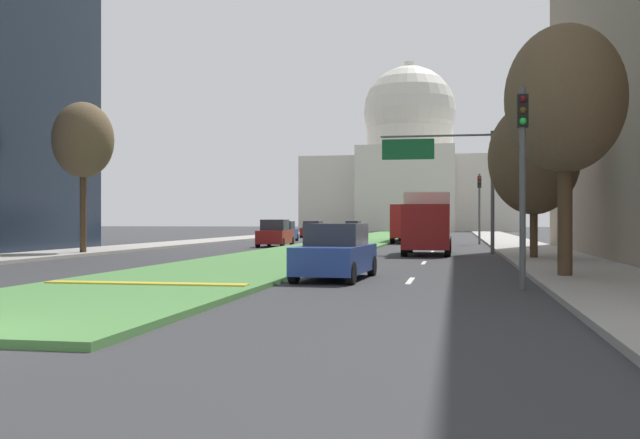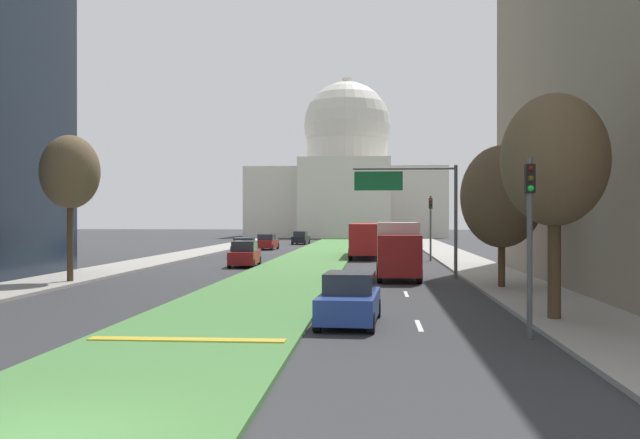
# 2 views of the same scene
# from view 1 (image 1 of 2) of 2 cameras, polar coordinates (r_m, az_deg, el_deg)

# --- Properties ---
(ground_plane) EXTENTS (260.00, 260.00, 0.00)m
(ground_plane) POSITION_cam_1_polar(r_m,az_deg,el_deg) (67.97, 3.90, -1.55)
(ground_plane) COLOR #333335
(grass_median) EXTENTS (6.04, 105.01, 0.14)m
(grass_median) POSITION_cam_1_polar(r_m,az_deg,el_deg) (62.18, 3.28, -1.63)
(grass_median) COLOR #4C8442
(grass_median) RESTS_ON ground_plane
(median_curb_nose) EXTENTS (5.43, 0.50, 0.04)m
(median_curb_nose) POSITION_cam_1_polar(r_m,az_deg,el_deg) (19.45, -13.41, -4.85)
(median_curb_nose) COLOR gold
(median_curb_nose) RESTS_ON grass_median
(lane_dashes_right) EXTENTS (0.16, 55.99, 0.01)m
(lane_dashes_right) POSITION_cam_1_polar(r_m,az_deg,el_deg) (46.12, 8.89, -2.26)
(lane_dashes_right) COLOR silver
(lane_dashes_right) RESTS_ON ground_plane
(sidewalk_left) EXTENTS (4.00, 105.01, 0.15)m
(sidewalk_left) POSITION_cam_1_polar(r_m,az_deg,el_deg) (59.30, -9.09, -1.70)
(sidewalk_left) COLOR #9E9991
(sidewalk_left) RESTS_ON ground_plane
(sidewalk_right) EXTENTS (4.00, 105.01, 0.15)m
(sidewalk_right) POSITION_cam_1_polar(r_m,az_deg,el_deg) (56.01, 14.83, -1.80)
(sidewalk_right) COLOR #9E9991
(sidewalk_right) RESTS_ON ground_plane
(capitol_building) EXTENTS (34.84, 22.57, 28.82)m
(capitol_building) POSITION_cam_1_polar(r_m,az_deg,el_deg) (125.73, 6.95, 4.10)
(capitol_building) COLOR beige
(capitol_building) RESTS_ON ground_plane
(traffic_light_near_right) EXTENTS (0.28, 0.35, 5.20)m
(traffic_light_near_right) POSITION_cam_1_polar(r_m,az_deg,el_deg) (19.61, 15.47, 4.42)
(traffic_light_near_right) COLOR #515456
(traffic_light_near_right) RESTS_ON ground_plane
(traffic_light_far_right) EXTENTS (0.28, 0.35, 5.20)m
(traffic_light_far_right) POSITION_cam_1_polar(r_m,az_deg,el_deg) (55.33, 12.29, 1.54)
(traffic_light_far_right) COLOR #515456
(traffic_light_far_right) RESTS_ON ground_plane
(overhead_guide_sign) EXTENTS (6.01, 0.20, 6.50)m
(overhead_guide_sign) POSITION_cam_1_polar(r_m,az_deg,el_deg) (39.72, 9.98, 4.11)
(overhead_guide_sign) COLOR #515456
(overhead_guide_sign) RESTS_ON ground_plane
(street_tree_right_near) EXTENTS (3.52, 3.52, 7.60)m
(street_tree_right_near) POSITION_cam_1_polar(r_m,az_deg,el_deg) (23.17, 18.50, 8.81)
(street_tree_right_near) COLOR #4C3823
(street_tree_right_near) RESTS_ON ground_plane
(street_tree_left_mid) EXTENTS (3.08, 3.08, 7.80)m
(street_tree_left_mid) POSITION_cam_1_polar(r_m,az_deg,el_deg) (39.41, -17.93, 5.84)
(street_tree_left_mid) COLOR #4C3823
(street_tree_left_mid) RESTS_ON ground_plane
(street_tree_right_mid) EXTENTS (3.95, 3.95, 6.96)m
(street_tree_right_mid) POSITION_cam_1_polar(r_m,az_deg,el_deg) (33.50, 16.28, 4.57)
(street_tree_right_mid) COLOR #4C3823
(street_tree_right_mid) RESTS_ON ground_plane
(sedan_lead_stopped) EXTENTS (2.09, 4.41, 1.68)m
(sedan_lead_stopped) POSITION_cam_1_polar(r_m,az_deg,el_deg) (22.16, 1.23, -2.63)
(sedan_lead_stopped) COLOR navy
(sedan_lead_stopped) RESTS_ON ground_plane
(sedan_midblock) EXTENTS (2.04, 4.54, 1.82)m
(sedan_midblock) POSITION_cam_1_polar(r_m,az_deg,el_deg) (49.18, -3.49, -1.14)
(sedan_midblock) COLOR maroon
(sedan_midblock) RESTS_ON ground_plane
(sedan_distant) EXTENTS (2.23, 4.81, 1.69)m
(sedan_distant) POSITION_cam_1_polar(r_m,az_deg,el_deg) (61.11, -2.87, -0.97)
(sedan_distant) COLOR navy
(sedan_distant) RESTS_ON ground_plane
(sedan_far_horizon) EXTENTS (2.10, 4.29, 1.68)m
(sedan_far_horizon) POSITION_cam_1_polar(r_m,az_deg,el_deg) (74.78, -0.51, -0.81)
(sedan_far_horizon) COLOR maroon
(sedan_far_horizon) RESTS_ON ground_plane
(sedan_very_far) EXTENTS (2.04, 4.52, 1.68)m
(sedan_very_far) POSITION_cam_1_polar(r_m,az_deg,el_deg) (89.40, 2.63, -0.68)
(sedan_very_far) COLOR black
(sedan_very_far) RESTS_ON ground_plane
(box_truck_delivery) EXTENTS (2.40, 6.40, 3.20)m
(box_truck_delivery) POSITION_cam_1_polar(r_m,az_deg,el_deg) (38.53, 8.37, -0.21)
(box_truck_delivery) COLOR maroon
(box_truck_delivery) RESTS_ON ground_plane
(city_bus) EXTENTS (2.62, 11.00, 2.95)m
(city_bus) POSITION_cam_1_polar(r_m,az_deg,el_deg) (59.75, 7.11, -0.06)
(city_bus) COLOR #B21E1E
(city_bus) RESTS_ON ground_plane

